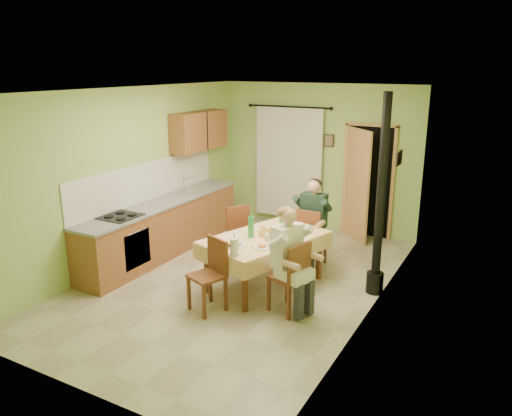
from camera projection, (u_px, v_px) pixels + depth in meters
The scene contains 17 objects.
floor at pixel (238, 281), 7.49m from camera, with size 4.00×6.00×0.01m, color tan.
room_shell at pixel (237, 162), 6.99m from camera, with size 4.04×6.04×2.82m.
kitchen_run at pixel (164, 226), 8.48m from camera, with size 0.64×3.64×1.56m.
upper_cabinets at pixel (199, 131), 9.22m from camera, with size 0.35×1.40×0.70m, color brown.
curtain at pixel (288, 163), 9.84m from camera, with size 1.70×0.07×2.22m.
doorway at pixel (363, 182), 9.13m from camera, with size 0.96×0.62×2.15m.
dining_table at pixel (265, 261), 7.24m from camera, with size 1.56×2.02×0.76m.
tableware at pixel (261, 234), 7.04m from camera, with size 0.66×1.61×0.33m.
chair_far at pixel (311, 248), 8.01m from camera, with size 0.40×0.40×0.96m.
chair_near at pixel (208, 289), 6.54m from camera, with size 0.52×0.52×0.96m.
chair_right at pixel (289, 291), 6.49m from camera, with size 0.52×0.52×0.97m.
chair_left at pixel (243, 249), 7.97m from camera, with size 0.56×0.56×0.96m.
man_far at pixel (313, 213), 7.86m from camera, with size 0.58×0.47×1.39m.
man_right at pixel (289, 248), 6.34m from camera, with size 0.57×0.64×1.39m.
stove_flue at pixel (379, 224), 6.84m from camera, with size 0.24×0.24×2.80m.
picture_back at pixel (329, 140), 9.39m from camera, with size 0.19×0.03×0.23m, color black.
picture_right at pixel (399, 158), 7.08m from camera, with size 0.03×0.31×0.21m, color brown.
Camera 1 is at (3.54, -5.92, 3.13)m, focal length 35.00 mm.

